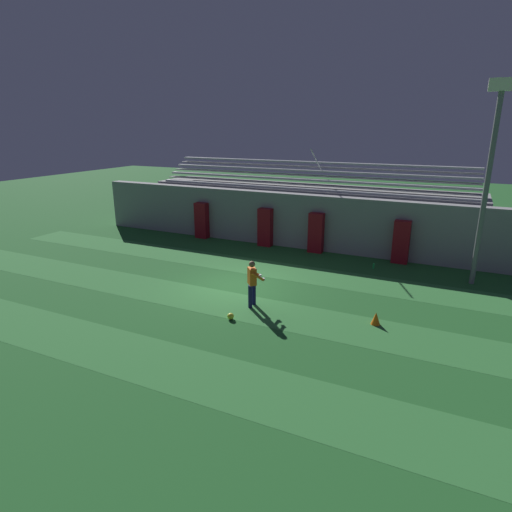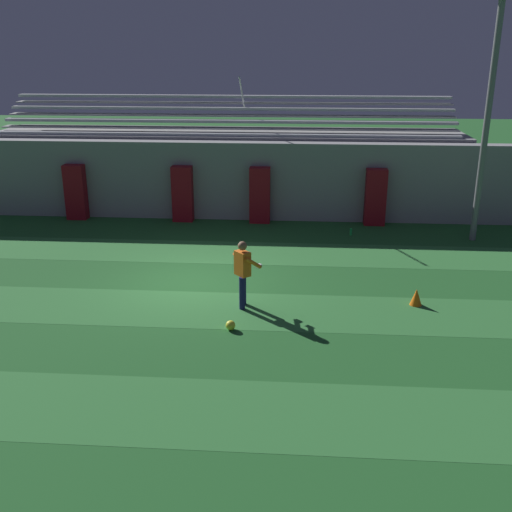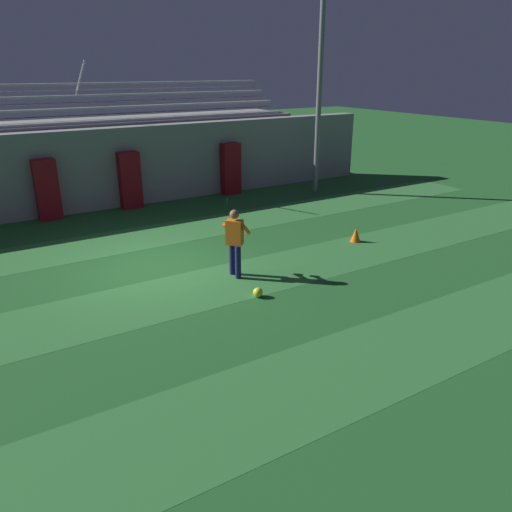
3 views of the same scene
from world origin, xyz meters
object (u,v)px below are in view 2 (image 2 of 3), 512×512
at_px(padding_pillar_far_right, 375,197).
at_px(floodlight_pole, 492,84).
at_px(padding_pillar_gate_right, 260,195).
at_px(soccer_ball, 231,325).
at_px(padding_pillar_gate_left, 183,194).
at_px(goalkeeper, 243,270).
at_px(water_bottle, 351,232).
at_px(padding_pillar_far_left, 76,192).
at_px(traffic_cone, 416,297).

bearing_deg(padding_pillar_far_right, floodlight_pole, -27.18).
height_order(padding_pillar_gate_right, soccer_ball, padding_pillar_gate_right).
bearing_deg(floodlight_pole, padding_pillar_gate_left, 171.05).
height_order(padding_pillar_gate_right, padding_pillar_far_right, same).
relative_size(goalkeeper, water_bottle, 6.96).
bearing_deg(padding_pillar_gate_right, padding_pillar_far_right, 0.00).
distance_m(padding_pillar_gate_left, padding_pillar_far_left, 3.94).
bearing_deg(floodlight_pole, padding_pillar_gate_right, 167.63).
relative_size(padding_pillar_far_right, traffic_cone, 4.76).
distance_m(padding_pillar_far_left, traffic_cone, 13.12).
bearing_deg(padding_pillar_far_left, padding_pillar_gate_left, 0.00).
distance_m(padding_pillar_gate_left, soccer_ball, 9.20).
distance_m(padding_pillar_gate_right, floodlight_pole, 8.28).
distance_m(traffic_cone, water_bottle, 5.80).
bearing_deg(goalkeeper, water_bottle, 63.13).
bearing_deg(water_bottle, padding_pillar_far_right, 56.12).
relative_size(padding_pillar_gate_right, padding_pillar_far_left, 1.00).
xyz_separation_m(padding_pillar_far_left, water_bottle, (9.89, -1.37, -0.88)).
bearing_deg(padding_pillar_far_right, soccer_ball, -115.46).
relative_size(goalkeeper, soccer_ball, 7.59).
height_order(padding_pillar_far_left, water_bottle, padding_pillar_far_left).
bearing_deg(padding_pillar_far_right, padding_pillar_far_left, 180.00).
height_order(padding_pillar_gate_right, padding_pillar_far_left, same).
bearing_deg(soccer_ball, traffic_cone, 20.98).
xyz_separation_m(goalkeeper, traffic_cone, (4.22, 0.38, -0.74)).
height_order(padding_pillar_far_right, soccer_ball, padding_pillar_far_right).
distance_m(padding_pillar_gate_left, water_bottle, 6.17).
relative_size(padding_pillar_far_left, traffic_cone, 4.76).
relative_size(padding_pillar_gate_left, traffic_cone, 4.76).
height_order(padding_pillar_gate_left, floodlight_pole, floodlight_pole).
relative_size(padding_pillar_far_right, goalkeeper, 1.20).
bearing_deg(padding_pillar_far_right, padding_pillar_gate_left, 180.00).
height_order(padding_pillar_gate_left, goalkeeper, padding_pillar_gate_left).
bearing_deg(floodlight_pole, water_bottle, 177.22).
xyz_separation_m(padding_pillar_far_left, soccer_ball, (6.65, -8.74, -0.89)).
xyz_separation_m(padding_pillar_gate_right, padding_pillar_far_left, (-6.73, 0.00, 0.00)).
relative_size(padding_pillar_gate_left, soccer_ball, 9.08).
relative_size(padding_pillar_gate_left, padding_pillar_far_right, 1.00).
xyz_separation_m(padding_pillar_gate_right, water_bottle, (3.16, -1.37, -0.88)).
distance_m(padding_pillar_far_right, soccer_ball, 9.72).
height_order(traffic_cone, water_bottle, traffic_cone).
bearing_deg(padding_pillar_gate_right, water_bottle, -23.41).
xyz_separation_m(soccer_ball, traffic_cone, (4.39, 1.68, 0.10)).
height_order(padding_pillar_gate_left, padding_pillar_gate_right, same).
xyz_separation_m(padding_pillar_gate_right, floodlight_pole, (7.12, -1.56, 3.93)).
height_order(goalkeeper, water_bottle, goalkeeper).
bearing_deg(padding_pillar_gate_left, floodlight_pole, -8.95).
bearing_deg(padding_pillar_far_left, water_bottle, -7.89).
bearing_deg(water_bottle, padding_pillar_gate_left, 167.04).
bearing_deg(soccer_ball, padding_pillar_far_right, 64.54).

